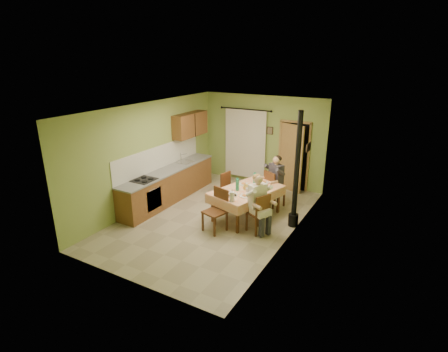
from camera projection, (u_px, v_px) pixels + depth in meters
The scene contains 17 objects.
floor at pixel (214, 218), 8.92m from camera, with size 4.00×6.00×0.01m, color tan.
room_shell at pixel (213, 149), 8.32m from camera, with size 4.04×6.04×2.82m.
kitchen_run at pixel (169, 184), 9.88m from camera, with size 0.64×3.64×1.56m.
upper_cabinets at pixel (190, 125), 10.52m from camera, with size 0.35×1.40×0.70m, color brown.
curtain at pixel (245, 143), 11.14m from camera, with size 1.70×0.07×2.22m.
doorway at pixel (292, 157), 10.48m from camera, with size 0.96×0.35×2.15m.
dining_table at pixel (246, 203), 8.86m from camera, with size 1.55×2.07×0.76m.
tableware at pixel (244, 188), 8.62m from camera, with size 0.67×1.65×0.33m.
chair_far at pixel (274, 195), 9.58m from camera, with size 0.60×0.60×1.01m.
chair_near at pixel (215, 219), 8.20m from camera, with size 0.57×0.57×1.03m.
chair_right at pixel (258, 221), 8.13m from camera, with size 0.56×0.56×0.97m.
chair_left at pixel (230, 197), 9.51m from camera, with size 0.46×0.46×0.95m.
man_far at pixel (275, 175), 9.39m from camera, with size 0.65×0.62×1.39m.
man_right at pixel (258, 197), 7.95m from camera, with size 0.61×0.65×1.39m.
stove_flue at pixel (296, 186), 8.19m from camera, with size 0.24×0.24×2.80m.
picture_back at pixel (270, 131), 10.67m from camera, with size 0.19×0.03×0.23m, color black.
picture_right at pixel (309, 147), 8.38m from camera, with size 0.03×0.31×0.21m, color brown.
Camera 1 is at (4.19, -6.90, 3.95)m, focal length 28.00 mm.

